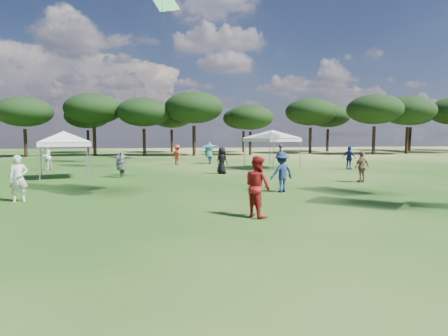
# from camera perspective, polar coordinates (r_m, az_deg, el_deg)

# --- Properties ---
(tree_line) EXTENTS (108.78, 17.63, 7.77)m
(tree_line) POSITION_cam_1_polar(r_m,az_deg,el_deg) (47.97, -5.98, 8.57)
(tree_line) COLOR black
(tree_line) RESTS_ON ground
(tent_left) EXTENTS (5.38, 5.38, 3.02)m
(tent_left) POSITION_cam_1_polar(r_m,az_deg,el_deg) (23.38, -23.22, 4.86)
(tent_left) COLOR gray
(tent_left) RESTS_ON ground
(tent_right) EXTENTS (5.70, 5.70, 3.17)m
(tent_right) POSITION_cam_1_polar(r_m,az_deg,el_deg) (27.92, 7.33, 5.52)
(tent_right) COLOR gray
(tent_right) RESTS_ON ground
(festival_crowd) EXTENTS (28.53, 22.71, 1.93)m
(festival_crowd) POSITION_cam_1_polar(r_m,az_deg,el_deg) (23.26, -12.01, 0.95)
(festival_crowd) COLOR silver
(festival_crowd) RESTS_ON ground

